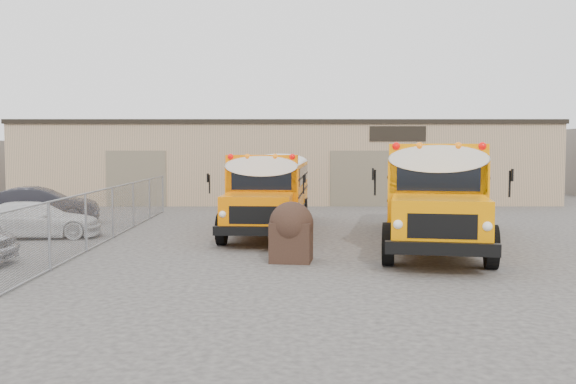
{
  "coord_description": "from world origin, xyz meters",
  "views": [
    {
      "loc": [
        0.1,
        -19.29,
        3.18
      ],
      "look_at": [
        0.13,
        3.27,
        1.6
      ],
      "focal_mm": 40.0,
      "sensor_mm": 36.0,
      "label": 1
    }
  ],
  "objects_px": {
    "school_bus_right": "(427,176)",
    "tarp_bundle": "(291,231)",
    "car_dark": "(39,206)",
    "school_bus_left": "(283,178)",
    "car_white": "(36,220)"
  },
  "relations": [
    {
      "from": "car_white",
      "to": "tarp_bundle",
      "type": "bearing_deg",
      "value": -126.87
    },
    {
      "from": "tarp_bundle",
      "to": "school_bus_left",
      "type": "bearing_deg",
      "value": 91.34
    },
    {
      "from": "tarp_bundle",
      "to": "car_dark",
      "type": "relative_size",
      "value": 0.36
    },
    {
      "from": "school_bus_right",
      "to": "car_white",
      "type": "distance_m",
      "value": 16.13
    },
    {
      "from": "car_dark",
      "to": "school_bus_right",
      "type": "bearing_deg",
      "value": -96.55
    },
    {
      "from": "school_bus_right",
      "to": "tarp_bundle",
      "type": "height_order",
      "value": "school_bus_right"
    },
    {
      "from": "school_bus_right",
      "to": "tarp_bundle",
      "type": "xyz_separation_m",
      "value": [
        -6.06,
        -10.56,
        -1.06
      ]
    },
    {
      "from": "car_white",
      "to": "car_dark",
      "type": "relative_size",
      "value": 0.93
    },
    {
      "from": "tarp_bundle",
      "to": "car_dark",
      "type": "distance_m",
      "value": 13.32
    },
    {
      "from": "school_bus_right",
      "to": "tarp_bundle",
      "type": "distance_m",
      "value": 12.22
    },
    {
      "from": "school_bus_right",
      "to": "car_white",
      "type": "bearing_deg",
      "value": -158.62
    },
    {
      "from": "car_dark",
      "to": "school_bus_left",
      "type": "bearing_deg",
      "value": -78.32
    },
    {
      "from": "school_bus_left",
      "to": "car_white",
      "type": "distance_m",
      "value": 12.17
    },
    {
      "from": "tarp_bundle",
      "to": "car_white",
      "type": "distance_m",
      "value": 10.08
    },
    {
      "from": "car_white",
      "to": "car_dark",
      "type": "height_order",
      "value": "car_dark"
    }
  ]
}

